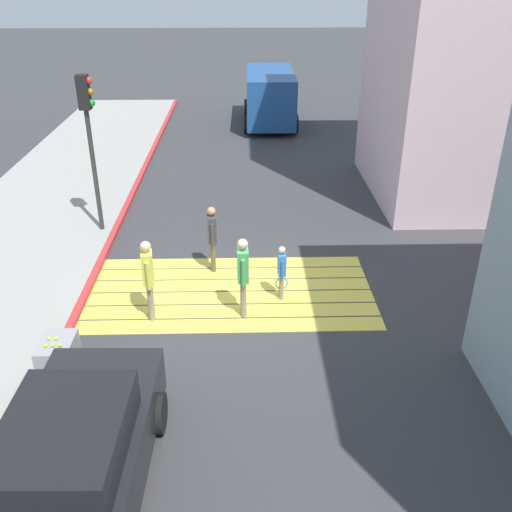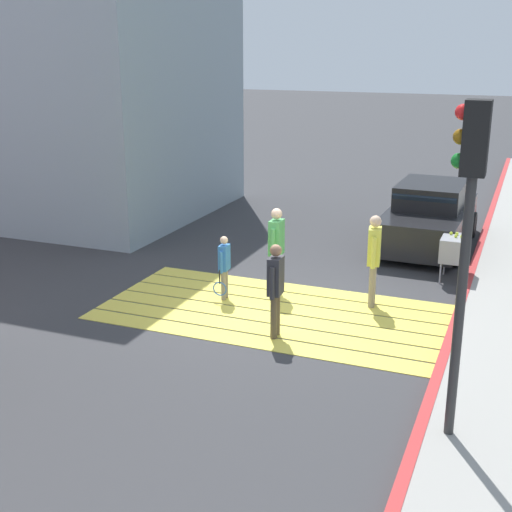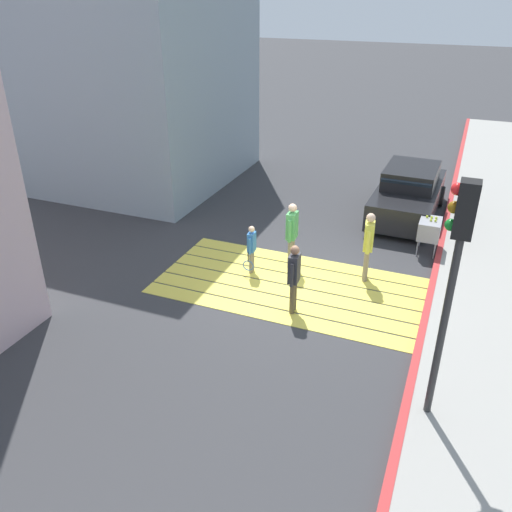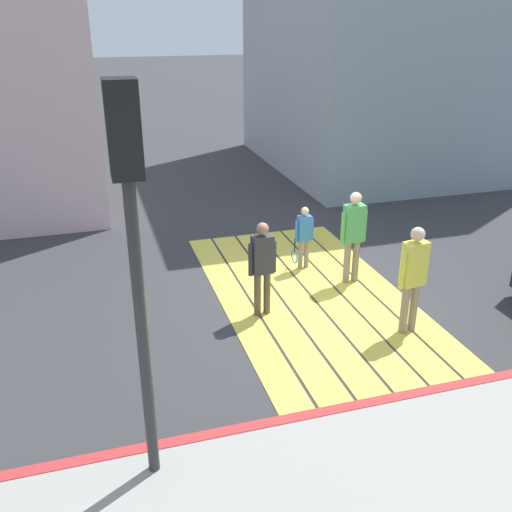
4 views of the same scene
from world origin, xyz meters
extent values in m
plane|color=#38383A|center=(0.00, 0.00, 0.00)|extent=(120.00, 120.00, 0.00)
cube|color=#EAD64C|center=(0.00, -1.38, 0.01)|extent=(6.40, 0.50, 0.01)
cube|color=#EAD64C|center=(0.00, -0.82, 0.01)|extent=(6.40, 0.50, 0.01)
cube|color=#EAD64C|center=(0.00, -0.27, 0.01)|extent=(6.40, 0.50, 0.01)
cube|color=#EAD64C|center=(0.00, 0.28, 0.01)|extent=(6.40, 0.50, 0.01)
cube|color=#EAD64C|center=(0.00, 0.83, 0.01)|extent=(6.40, 0.50, 0.01)
cube|color=#EAD64C|center=(0.00, 1.38, 0.01)|extent=(6.40, 0.50, 0.01)
cube|color=#BC3333|center=(-3.25, 0.00, 0.07)|extent=(0.16, 40.00, 0.13)
cube|color=#8C9EA8|center=(8.50, -5.76, 4.28)|extent=(8.00, 7.00, 8.56)
cube|color=#232B38|center=(8.50, -9.28, 4.71)|extent=(6.80, 0.03, 0.70)
cylinder|color=#2D2D2D|center=(-3.60, 3.27, 1.70)|extent=(0.12, 0.12, 3.40)
cube|color=black|center=(-3.60, 3.27, 3.82)|extent=(0.28, 0.28, 0.84)
sphere|color=#FF2323|center=(-3.44, 3.27, 4.10)|extent=(0.18, 0.18, 0.18)
sphere|color=#956310|center=(-3.44, 3.27, 3.83)|extent=(0.18, 0.18, 0.18)
sphere|color=#188429|center=(-3.44, 3.27, 3.56)|extent=(0.18, 0.18, 0.18)
cylinder|color=brown|center=(-0.44, 1.13, 0.39)|extent=(0.12, 0.12, 0.78)
cylinder|color=brown|center=(-0.43, 0.96, 0.39)|extent=(0.12, 0.12, 0.78)
cube|color=#333338|center=(-0.43, 1.04, 1.10)|extent=(0.23, 0.35, 0.65)
sphere|color=#9E7051|center=(-0.43, 1.04, 1.55)|extent=(0.20, 0.20, 0.20)
cylinder|color=#333338|center=(-0.45, 1.24, 1.04)|extent=(0.08, 0.08, 0.55)
cylinder|color=#333338|center=(-0.42, 0.84, 1.04)|extent=(0.08, 0.08, 0.55)
cylinder|color=gray|center=(0.28, -0.84, 0.42)|extent=(0.13, 0.13, 0.84)
cylinder|color=gray|center=(0.29, -1.03, 0.42)|extent=(0.13, 0.13, 0.84)
cube|color=#4CA559|center=(0.28, -0.93, 1.18)|extent=(0.24, 0.37, 0.70)
sphere|color=beige|center=(0.28, -0.93, 1.66)|extent=(0.22, 0.22, 0.22)
cylinder|color=#4CA559|center=(0.28, -0.72, 1.11)|extent=(0.09, 0.09, 0.59)
cylinder|color=#4CA559|center=(0.29, -1.15, 1.11)|extent=(0.09, 0.09, 0.59)
cylinder|color=gray|center=(-1.65, -0.93, 0.42)|extent=(0.13, 0.13, 0.84)
cylinder|color=gray|center=(-1.62, -1.11, 0.42)|extent=(0.13, 0.13, 0.84)
cube|color=#D8D84C|center=(-1.64, -1.02, 1.19)|extent=(0.29, 0.40, 0.70)
sphere|color=beige|center=(-1.64, -1.02, 1.67)|extent=(0.22, 0.22, 0.22)
cylinder|color=#D8D84C|center=(-1.67, -0.81, 1.12)|extent=(0.09, 0.09, 0.60)
cylinder|color=#D8D84C|center=(-1.60, -1.23, 1.12)|extent=(0.09, 0.09, 0.60)
cylinder|color=gray|center=(1.12, -0.24, 0.30)|extent=(0.09, 0.09, 0.60)
cylinder|color=gray|center=(1.13, -0.37, 0.30)|extent=(0.09, 0.09, 0.60)
cube|color=#3372BF|center=(1.13, -0.30, 0.86)|extent=(0.18, 0.27, 0.50)
sphere|color=beige|center=(1.13, -0.30, 1.20)|extent=(0.16, 0.16, 0.16)
cylinder|color=#3372BF|center=(1.12, -0.14, 0.80)|extent=(0.07, 0.07, 0.43)
cylinder|color=#3372BF|center=(1.14, -0.47, 0.80)|extent=(0.07, 0.07, 0.43)
cylinder|color=black|center=(1.14, -0.12, 0.51)|extent=(0.03, 0.03, 0.28)
torus|color=blue|center=(1.14, -0.12, 0.27)|extent=(0.28, 0.04, 0.28)
camera|label=1|loc=(0.30, -11.03, 6.63)|focal=39.59mm
camera|label=2|loc=(-4.21, 11.29, 4.83)|focal=48.46mm
camera|label=3|loc=(-3.47, 10.72, 6.64)|focal=37.29mm
camera|label=4|loc=(-8.53, 3.59, 4.74)|focal=39.95mm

